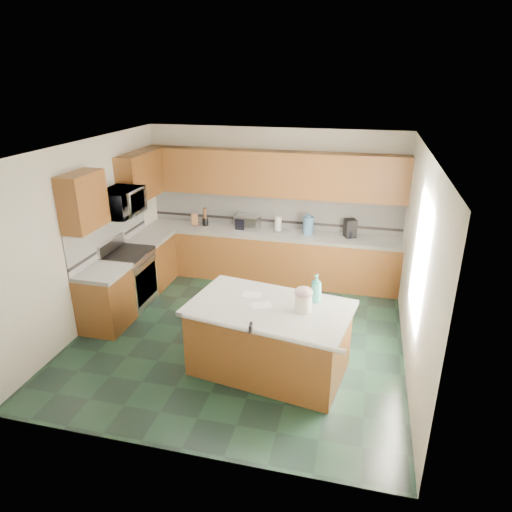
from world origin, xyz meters
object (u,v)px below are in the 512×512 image
(island_base, at_px, (269,340))
(soap_bottle_island, at_px, (316,288))
(treat_jar, at_px, (303,303))
(knife_block, at_px, (195,220))
(island_top, at_px, (270,308))
(toaster_oven, at_px, (247,223))
(coffee_maker, at_px, (350,228))

(island_base, distance_m, soap_bottle_island, 0.89)
(island_base, xyz_separation_m, treat_jar, (0.41, -0.03, 0.60))
(soap_bottle_island, distance_m, knife_block, 3.58)
(island_top, xyz_separation_m, treat_jar, (0.41, -0.03, 0.14))
(knife_block, height_order, toaster_oven, toaster_oven)
(island_top, distance_m, knife_block, 3.42)
(island_base, relative_size, toaster_oven, 4.37)
(island_base, xyz_separation_m, island_top, (0.00, 0.00, 0.46))
(island_top, distance_m, coffee_maker, 2.92)
(soap_bottle_island, distance_m, toaster_oven, 2.94)
(soap_bottle_island, height_order, coffee_maker, soap_bottle_island)
(island_base, xyz_separation_m, toaster_oven, (-1.01, 2.76, 0.61))
(island_top, relative_size, knife_block, 9.00)
(island_top, bearing_deg, coffee_maker, 83.11)
(treat_jar, xyz_separation_m, toaster_oven, (-1.42, 2.79, 0.02))
(coffee_maker, bearing_deg, soap_bottle_island, -119.15)
(toaster_oven, xyz_separation_m, coffee_maker, (1.83, 0.03, 0.03))
(coffee_maker, bearing_deg, knife_block, 157.92)
(island_top, relative_size, coffee_maker, 6.28)
(island_base, height_order, treat_jar, treat_jar)
(knife_block, distance_m, coffee_maker, 2.84)
(soap_bottle_island, xyz_separation_m, knife_block, (-2.55, 2.51, -0.07))
(island_top, height_order, knife_block, knife_block)
(soap_bottle_island, bearing_deg, treat_jar, -92.91)
(knife_block, bearing_deg, coffee_maker, -22.89)
(treat_jar, distance_m, soap_bottle_island, 0.32)
(soap_bottle_island, relative_size, coffee_maker, 1.17)
(treat_jar, bearing_deg, island_top, 166.15)
(island_top, bearing_deg, knife_block, 135.60)
(treat_jar, bearing_deg, soap_bottle_island, 57.20)
(treat_jar, height_order, soap_bottle_island, soap_bottle_island)
(island_base, distance_m, treat_jar, 0.73)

